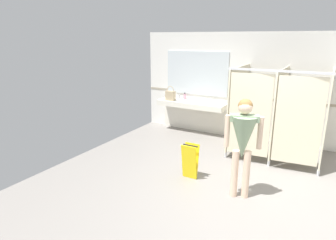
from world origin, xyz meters
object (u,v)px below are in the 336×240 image
object	(u,v)px
handbag	(170,95)
soap_dispenser	(185,97)
person_standing	(243,137)
paper_cup	(174,98)
wet_floor_sign	(190,161)

from	to	relation	value
handbag	soap_dispenser	size ratio (longest dim) A/B	2.09
person_standing	paper_cup	distance (m)	3.66
handbag	paper_cup	bearing A→B (deg)	50.04
person_standing	handbag	size ratio (longest dim) A/B	4.15
soap_dispenser	wet_floor_sign	size ratio (longest dim) A/B	0.29
paper_cup	wet_floor_sign	distance (m)	2.94
person_standing	paper_cup	bearing A→B (deg)	135.05
soap_dispenser	wet_floor_sign	distance (m)	3.01
soap_dispenser	handbag	bearing A→B (deg)	-133.84
handbag	soap_dispenser	distance (m)	0.42
handbag	soap_dispenser	bearing A→B (deg)	46.16
person_standing	wet_floor_sign	bearing A→B (deg)	168.64
person_standing	handbag	world-z (taller)	person_standing
person_standing	handbag	xyz separation A→B (m)	(-2.65, 2.50, -0.03)
wet_floor_sign	paper_cup	bearing A→B (deg)	124.09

